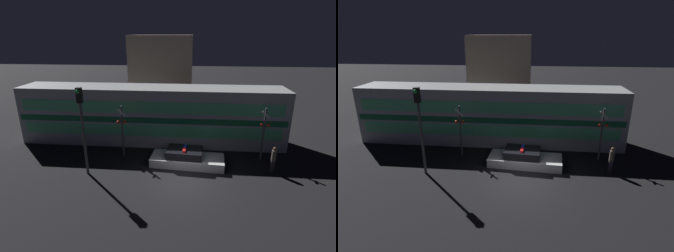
# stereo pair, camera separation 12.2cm
# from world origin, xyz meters

# --- Properties ---
(ground_plane) EXTENTS (120.00, 120.00, 0.00)m
(ground_plane) POSITION_xyz_m (0.00, 0.00, 0.00)
(ground_plane) COLOR black
(train) EXTENTS (20.75, 3.05, 4.53)m
(train) POSITION_xyz_m (-2.81, 6.27, 2.27)
(train) COLOR #B7BABF
(train) RESTS_ON ground_plane
(police_car) EXTENTS (5.03, 2.23, 1.24)m
(police_car) POSITION_xyz_m (0.14, 2.32, 0.45)
(police_car) COLOR silver
(police_car) RESTS_ON ground_plane
(pedestrian) EXTENTS (0.30, 0.30, 1.78)m
(pedestrian) POSITION_xyz_m (5.64, 1.71, 0.91)
(pedestrian) COLOR #2D2833
(pedestrian) RESTS_ON ground_plane
(crossing_signal_near) EXTENTS (0.69, 0.31, 3.79)m
(crossing_signal_near) POSITION_xyz_m (5.33, 3.45, 2.10)
(crossing_signal_near) COLOR #4C4C51
(crossing_signal_near) RESTS_ON ground_plane
(crossing_signal_far) EXTENTS (0.69, 0.31, 3.76)m
(crossing_signal_far) POSITION_xyz_m (-4.46, 3.26, 2.08)
(crossing_signal_far) COLOR #4C4C51
(crossing_signal_far) RESTS_ON ground_plane
(traffic_light_corner) EXTENTS (0.30, 0.46, 5.55)m
(traffic_light_corner) POSITION_xyz_m (-6.11, 0.50, 3.53)
(traffic_light_corner) COLOR #4C4C51
(traffic_light_corner) RESTS_ON ground_plane
(building_left) EXTENTS (6.32, 6.71, 8.33)m
(building_left) POSITION_xyz_m (-2.86, 15.20, 4.17)
(building_left) COLOR #726656
(building_left) RESTS_ON ground_plane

